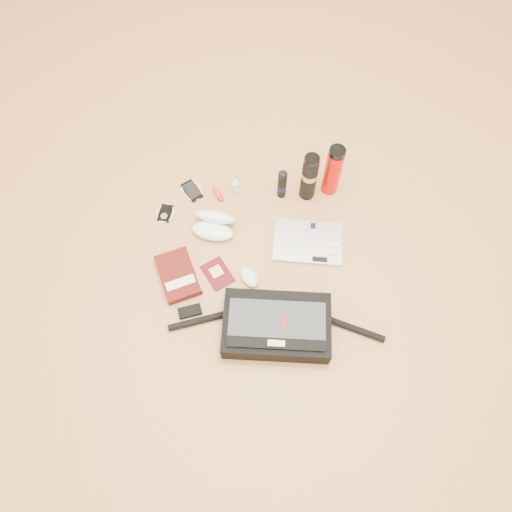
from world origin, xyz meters
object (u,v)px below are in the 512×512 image
Objects in this scene: messenger_bag at (276,326)px; book at (178,275)px; laptop at (308,242)px; thermos_black at (309,177)px; thermos_red at (333,171)px.

messenger_bag is 3.47× the size of book.
messenger_bag is 0.43m from laptop.
book is at bearing -153.61° from thermos_black.
laptop is 0.33m from thermos_red.
laptop is (0.22, 0.36, -0.04)m from messenger_bag.
thermos_red reaches higher than book.
thermos_black is (0.05, 0.25, 0.13)m from laptop.
thermos_red is (0.16, 0.26, 0.13)m from laptop.
thermos_black reaches higher than laptop.
messenger_bag is at bearing -105.29° from laptop.
book is at bearing -158.32° from laptop.
laptop is at bearing -101.21° from thermos_black.
messenger_bag is 0.47m from book.
thermos_black reaches higher than messenger_bag.
laptop is 0.28m from thermos_black.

